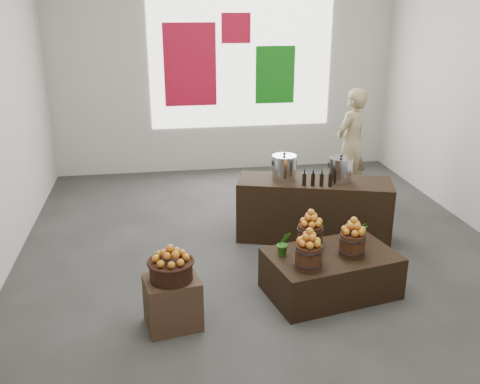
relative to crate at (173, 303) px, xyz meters
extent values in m
plane|color=#3B3B39|center=(1.18, 1.44, -0.25)|extent=(7.00, 7.00, 0.00)
cube|color=#B8B3AA|center=(1.18, 4.94, 1.75)|extent=(6.00, 0.04, 4.00)
cube|color=white|center=(1.48, 4.92, 1.75)|extent=(3.20, 0.02, 2.40)
cube|color=#AC0D27|center=(0.58, 4.91, 1.65)|extent=(0.90, 0.04, 1.40)
cube|color=#106C12|center=(2.08, 4.91, 1.45)|extent=(0.70, 0.04, 1.00)
cube|color=#AC0D27|center=(1.38, 4.91, 2.25)|extent=(0.50, 0.04, 0.50)
cube|color=#472E21|center=(0.00, 0.00, 0.00)|extent=(0.57, 0.49, 0.50)
cylinder|color=black|center=(0.00, 0.00, 0.34)|extent=(0.40, 0.40, 0.18)
cube|color=black|center=(1.68, 0.35, -0.02)|extent=(1.46, 1.07, 0.46)
cylinder|color=#3E1E11|center=(1.35, 0.10, 0.33)|extent=(0.27, 0.27, 0.24)
cylinder|color=#3E1E11|center=(1.87, 0.29, 0.33)|extent=(0.27, 0.27, 0.24)
cylinder|color=#3E1E11|center=(1.50, 0.57, 0.33)|extent=(0.27, 0.27, 0.24)
imported|color=#286715|center=(2.05, 0.60, 0.33)|extent=(0.29, 0.27, 0.25)
imported|color=#286715|center=(1.17, 0.40, 0.34)|extent=(0.15, 0.12, 0.27)
cube|color=black|center=(1.89, 1.73, 0.15)|extent=(2.04, 1.16, 0.79)
cylinder|color=silver|center=(1.51, 1.85, 0.69)|extent=(0.30, 0.30, 0.30)
cylinder|color=silver|center=(2.19, 1.64, 0.69)|extent=(0.30, 0.30, 0.30)
imported|color=#9B8A5F|center=(2.89, 3.14, 0.61)|extent=(0.75, 0.70, 1.72)
camera|label=1|loc=(-0.07, -4.46, 2.72)|focal=40.00mm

